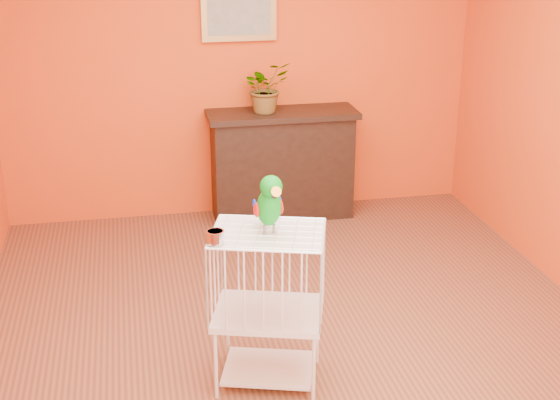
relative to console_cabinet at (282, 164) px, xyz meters
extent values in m
plane|color=brown|center=(-0.32, -2.03, -0.47)|extent=(4.50, 4.50, 0.00)
plane|color=#D74214|center=(-0.32, 0.22, 0.83)|extent=(4.00, 0.00, 4.00)
plane|color=#D74214|center=(-0.32, -4.28, 0.83)|extent=(4.00, 0.00, 4.00)
cube|color=black|center=(0.00, 0.00, -0.03)|extent=(1.18, 0.39, 0.89)
cube|color=black|center=(0.00, 0.00, 0.44)|extent=(1.26, 0.45, 0.05)
cube|color=black|center=(0.00, -0.17, -0.03)|extent=(0.83, 0.02, 0.44)
cube|color=#4B1520|center=(-0.24, -0.05, -0.12)|extent=(0.05, 0.18, 0.28)
cube|color=#384B25|center=(-0.17, -0.05, -0.12)|extent=(0.05, 0.18, 0.28)
cube|color=#4B1520|center=(-0.08, -0.05, -0.12)|extent=(0.05, 0.18, 0.28)
cube|color=#384B25|center=(0.02, -0.05, -0.12)|extent=(0.05, 0.18, 0.28)
cube|color=#4B1520|center=(0.12, -0.05, -0.12)|extent=(0.05, 0.18, 0.28)
imported|color=#26722D|center=(-0.14, 0.03, 0.63)|extent=(0.51, 0.53, 0.33)
cube|color=#A87B3C|center=(-0.32, 0.19, 1.28)|extent=(0.62, 0.03, 0.50)
cube|color=gray|center=(-0.32, 0.18, 1.28)|extent=(0.52, 0.01, 0.40)
cube|color=silver|center=(-0.58, -2.46, -0.40)|extent=(0.59, 0.52, 0.02)
cube|color=silver|center=(-0.58, -2.46, -0.04)|extent=(0.70, 0.61, 0.04)
cube|color=silver|center=(-0.58, -2.46, 0.44)|extent=(0.70, 0.61, 0.01)
cylinder|color=silver|center=(-0.89, -2.58, -0.26)|extent=(0.02, 0.02, 0.41)
cylinder|color=silver|center=(-0.38, -2.74, -0.26)|extent=(0.02, 0.02, 0.41)
cylinder|color=silver|center=(-0.77, -2.19, -0.26)|extent=(0.02, 0.02, 0.41)
cylinder|color=silver|center=(-0.26, -2.34, -0.26)|extent=(0.02, 0.02, 0.41)
cylinder|color=silver|center=(-0.87, -2.56, 0.49)|extent=(0.10, 0.10, 0.07)
cylinder|color=#59544C|center=(-0.60, -2.47, 0.47)|extent=(0.01, 0.01, 0.05)
cylinder|color=#59544C|center=(-0.54, -2.47, 0.47)|extent=(0.01, 0.01, 0.05)
ellipsoid|color=#088811|center=(-0.57, -2.47, 0.59)|extent=(0.15, 0.20, 0.24)
ellipsoid|color=#088811|center=(-0.57, -2.51, 0.72)|extent=(0.13, 0.14, 0.12)
cone|color=orange|center=(-0.56, -2.56, 0.71)|extent=(0.07, 0.08, 0.08)
cone|color=black|center=(-0.56, -2.55, 0.69)|extent=(0.03, 0.03, 0.03)
sphere|color=black|center=(-0.60, -2.53, 0.74)|extent=(0.02, 0.02, 0.02)
sphere|color=black|center=(-0.52, -2.52, 0.74)|extent=(0.02, 0.02, 0.02)
ellipsoid|color=#A50C0C|center=(-0.64, -2.47, 0.58)|extent=(0.04, 0.07, 0.08)
ellipsoid|color=navy|center=(-0.51, -2.45, 0.58)|extent=(0.04, 0.07, 0.08)
cone|color=#088811|center=(-0.58, -2.39, 0.51)|extent=(0.10, 0.18, 0.13)
camera|label=1|loc=(-1.26, -6.22, 2.08)|focal=50.00mm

